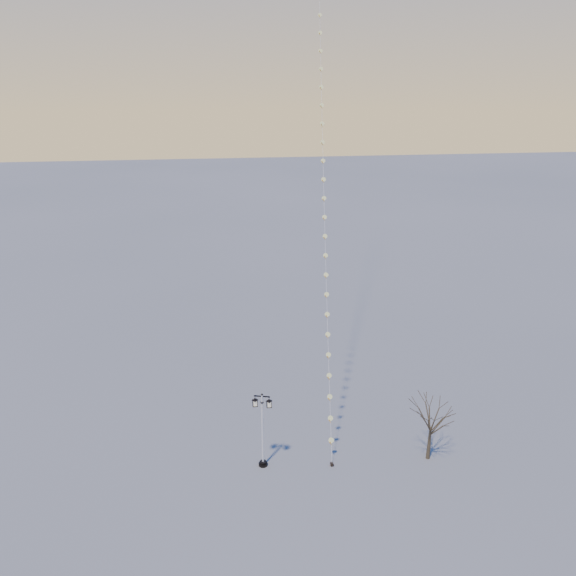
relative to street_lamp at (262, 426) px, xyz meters
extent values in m
plane|color=slate|center=(2.69, -1.96, -2.85)|extent=(300.00, 300.00, 0.00)
cylinder|color=black|center=(0.00, 0.00, -2.77)|extent=(0.57, 0.57, 0.16)
cylinder|color=black|center=(0.00, 0.00, -2.62)|extent=(0.41, 0.41, 0.14)
cylinder|color=silver|center=(0.00, 0.00, -0.14)|extent=(0.13, 0.13, 4.80)
cylinder|color=black|center=(0.00, 0.00, 1.70)|extent=(0.20, 0.20, 0.06)
cube|color=black|center=(0.00, 0.00, 2.11)|extent=(0.95, 0.32, 0.06)
sphere|color=black|center=(0.00, 0.00, 2.23)|extent=(0.14, 0.14, 0.14)
pyramid|color=black|center=(-0.41, 0.12, 1.95)|extent=(0.45, 0.45, 0.14)
cube|color=beige|center=(-0.41, 0.12, 1.64)|extent=(0.27, 0.27, 0.35)
cube|color=black|center=(-0.41, 0.12, 1.44)|extent=(0.31, 0.31, 0.04)
pyramid|color=black|center=(0.41, -0.12, 1.95)|extent=(0.45, 0.45, 0.14)
cube|color=beige|center=(0.41, -0.12, 1.64)|extent=(0.27, 0.27, 0.35)
cube|color=black|center=(0.41, -0.12, 1.44)|extent=(0.31, 0.31, 0.04)
cone|color=#3A3120|center=(10.53, -0.74, -1.73)|extent=(0.27, 0.27, 2.24)
cylinder|color=black|center=(4.28, -0.64, -2.74)|extent=(0.22, 0.22, 0.22)
cylinder|color=black|center=(4.28, -0.64, -2.71)|extent=(0.03, 0.03, 0.27)
cone|color=orange|center=(6.41, 15.45, 19.56)|extent=(0.09, 0.09, 0.31)
cylinder|color=white|center=(4.28, -0.64, -2.20)|extent=(0.02, 0.02, 0.88)
camera|label=1|loc=(-2.70, -30.43, 20.14)|focal=36.23mm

